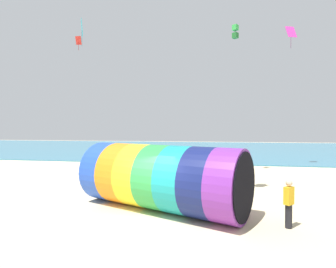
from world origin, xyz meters
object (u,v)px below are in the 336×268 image
Objects in this scene: kite_handler at (289,203)px; kite_magenta_diamond at (291,32)px; kite_cyan_diamond at (82,28)px; giant_inflatable_tube at (161,177)px; bystander_near_water at (160,162)px; kite_green_box at (235,32)px; kite_red_diamond at (78,41)px.

kite_handler is 19.51m from kite_magenta_diamond.
kite_magenta_diamond is 0.85× the size of kite_cyan_diamond.
bystander_near_water is (-2.06, 9.99, -0.64)m from giant_inflatable_tube.
giant_inflatable_tube is 14.43m from kite_green_box.
kite_cyan_diamond is (-9.66, 11.26, 11.39)m from giant_inflatable_tube.
kite_magenta_diamond reaches higher than bystander_near_water.
kite_red_diamond reaches higher than kite_handler.
kite_red_diamond is at bearing 137.79° from kite_handler.
giant_inflatable_tube is at bearing -123.25° from kite_magenta_diamond.
kite_green_box is 13.79m from kite_cyan_diamond.
kite_magenta_diamond is 19.01m from kite_cyan_diamond.
kite_handler reaches higher than bystander_near_water.
kite_handler is 13.35m from bystander_near_water.
giant_inflatable_tube is at bearing 164.56° from kite_handler.
kite_red_diamond is (-11.02, 13.12, 10.89)m from giant_inflatable_tube.
bystander_near_water is (8.96, -3.13, -11.53)m from kite_red_diamond.
kite_magenta_diamond is (4.19, 15.32, 11.33)m from kite_handler.
kite_magenta_diamond is 6.67m from kite_green_box.
kite_cyan_diamond reaches higher than kite_handler.
kite_handler is 1.11× the size of bystander_near_water.
giant_inflatable_tube is 5.09× the size of bystander_near_water.
kite_magenta_diamond reaches higher than giant_inflatable_tube.
giant_inflatable_tube is at bearing -49.98° from kite_red_diamond.
kite_handler is 22.70m from kite_cyan_diamond.
kite_cyan_diamond reaches higher than kite_magenta_diamond.
bystander_near_water is at bearing -160.50° from kite_magenta_diamond.
kite_green_box is at bearing 95.09° from kite_handler.
kite_magenta_diamond reaches higher than kite_red_diamond.
giant_inflatable_tube is 18.71m from kite_cyan_diamond.
kite_cyan_diamond is 1.54× the size of bystander_near_water.
giant_inflatable_tube is 3.31× the size of kite_cyan_diamond.
kite_handler is (4.96, -1.37, -0.53)m from giant_inflatable_tube.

